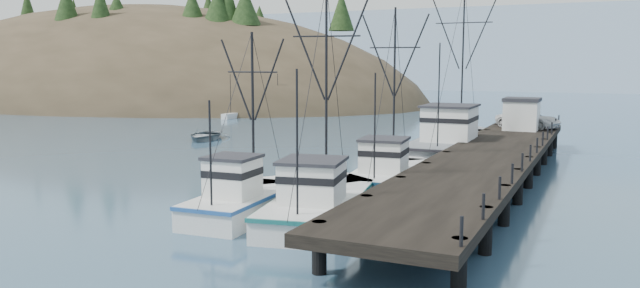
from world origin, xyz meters
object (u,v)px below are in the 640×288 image
object	(u,v)px
trawler_mid	(246,200)
work_vessel	(456,144)
trawler_far	(389,174)
pickup_truck	(529,119)
trawler_near	(321,203)
motorboat	(205,140)
pier_shed	(522,114)
pier	(487,159)

from	to	relation	value
trawler_mid	work_vessel	xyz separation A→B (m)	(5.65, 23.18, 0.41)
trawler_far	pickup_truck	xyz separation A→B (m)	(5.97, 21.26, 1.96)
trawler_near	motorboat	xyz separation A→B (m)	(-24.36, 24.54, -0.82)
trawler_far	pier_shed	world-z (taller)	trawler_far
trawler_near	trawler_mid	bearing A→B (deg)	-166.08
trawler_far	pier_shed	xyz separation A→B (m)	(5.58, 19.27, 2.60)
pier_shed	pickup_truck	world-z (taller)	pier_shed
trawler_mid	pier_shed	distance (m)	31.17
trawler_far	work_vessel	xyz separation A→B (m)	(1.30, 13.02, 0.41)
work_vessel	trawler_near	bearing A→B (deg)	-94.72
trawler_near	pier_shed	world-z (taller)	trawler_near
pier	motorboat	world-z (taller)	pier
work_vessel	pickup_truck	distance (m)	9.59
trawler_mid	trawler_near	bearing A→B (deg)	13.92
pier	pier_shed	xyz separation A→B (m)	(0.13, 16.02, 1.73)
pier_shed	pickup_truck	distance (m)	2.12
trawler_near	pickup_truck	world-z (taller)	trawler_near
trawler_far	pier_shed	size ratio (longest dim) A/B	3.63
trawler_far	trawler_near	bearing A→B (deg)	-93.32
trawler_far	pickup_truck	distance (m)	22.16
pier_shed	trawler_mid	bearing A→B (deg)	-108.63
pier	trawler_near	xyz separation A→B (m)	(-5.99, -12.48, -0.87)
pier	trawler_near	distance (m)	13.87
pier	work_vessel	xyz separation A→B (m)	(-4.15, 9.76, -0.46)
pier	trawler_far	xyz separation A→B (m)	(-5.45, -3.26, -0.87)
trawler_mid	pier	bearing A→B (deg)	53.87
pier_shed	pickup_truck	size ratio (longest dim) A/B	0.57
pickup_truck	motorboat	bearing A→B (deg)	119.11
trawler_mid	pickup_truck	distance (m)	33.13
trawler_near	trawler_far	bearing A→B (deg)	86.68
pier	pier_shed	world-z (taller)	pier_shed
motorboat	work_vessel	bearing A→B (deg)	-20.74
work_vessel	pier_shed	world-z (taller)	work_vessel
trawler_near	pickup_truck	bearing A→B (deg)	77.96
trawler_near	motorboat	world-z (taller)	trawler_near
trawler_near	trawler_far	distance (m)	9.24
pier	pickup_truck	xyz separation A→B (m)	(0.51, 18.00, 1.09)
trawler_mid	pier_shed	bearing A→B (deg)	71.37
trawler_far	motorboat	world-z (taller)	trawler_far
pier	trawler_mid	bearing A→B (deg)	-126.13
pier	trawler_near	size ratio (longest dim) A/B	3.61
pier_shed	motorboat	xyz separation A→B (m)	(-30.47, -3.95, -3.42)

